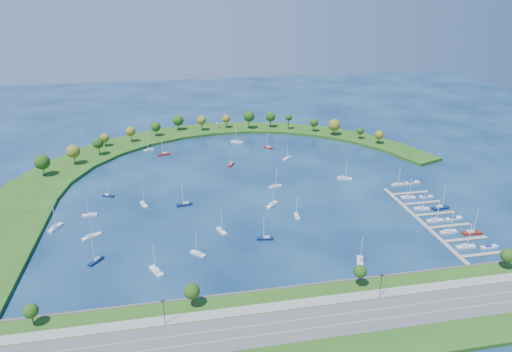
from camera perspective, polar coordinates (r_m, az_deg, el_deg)
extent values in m
plane|color=#071B43|center=(270.14, -0.84, -1.26)|extent=(700.00, 700.00, 0.00)
cube|color=#234E15|center=(167.04, 6.91, -18.31)|extent=(420.00, 42.00, 1.60)
cube|color=#474442|center=(182.93, 4.88, -13.98)|extent=(420.00, 1.20, 1.80)
cube|color=#515154|center=(166.48, 6.93, -18.08)|extent=(420.00, 16.00, 0.12)
cube|color=gray|center=(174.52, 5.82, -15.79)|extent=(420.00, 5.00, 0.12)
cube|color=silver|center=(164.66, 7.20, -18.62)|extent=(420.00, 0.15, 0.02)
cube|color=silver|center=(168.23, 6.67, -17.52)|extent=(420.00, 0.15, 0.02)
cylinder|color=#382314|center=(180.53, -26.50, -16.03)|extent=(0.56, 0.56, 4.90)
sphere|color=#254B12|center=(178.50, -26.70, -15.14)|extent=(5.20, 5.20, 5.20)
cylinder|color=#382314|center=(172.47, -8.08, -15.37)|extent=(0.56, 0.56, 5.25)
sphere|color=#254B12|center=(170.14, -8.15, -14.36)|extent=(6.00, 6.00, 6.00)
cylinder|color=#382314|center=(184.90, 12.98, -12.77)|extent=(0.56, 0.56, 5.60)
sphere|color=#254B12|center=(182.73, 13.08, -11.79)|extent=(5.20, 5.20, 5.20)
cylinder|color=#382314|center=(217.24, 29.16, -9.67)|extent=(0.56, 0.56, 4.90)
sphere|color=#254B12|center=(215.48, 29.35, -8.85)|extent=(6.00, 6.00, 6.00)
cylinder|color=black|center=(164.91, -11.58, -16.67)|extent=(0.24, 0.24, 10.00)
cylinder|color=black|center=(179.75, 15.55, -13.36)|extent=(0.24, 0.24, 10.00)
cube|color=#234E15|center=(286.43, -27.01, -2.24)|extent=(43.73, 48.72, 2.00)
cube|color=#234E15|center=(310.77, -24.27, 0.13)|extent=(50.23, 54.30, 2.00)
cube|color=#234E15|center=(332.28, -20.85, 2.08)|extent=(54.07, 56.09, 2.00)
cube|color=#234E15|center=(350.33, -16.96, 3.64)|extent=(55.20, 54.07, 2.00)
cube|color=#234E15|center=(364.46, -12.72, 4.81)|extent=(53.65, 48.47, 2.00)
cube|color=#234E15|center=(374.34, -8.25, 5.62)|extent=(49.62, 39.75, 2.00)
cube|color=#234E15|center=(379.74, -3.63, 6.06)|extent=(44.32, 29.96, 2.00)
cube|color=#234E15|center=(380.54, 1.03, 6.14)|extent=(49.49, 38.05, 2.00)
cube|color=#234E15|center=(376.72, 5.67, 5.85)|extent=(51.13, 44.12, 2.00)
cube|color=#234E15|center=(368.38, 10.21, 5.21)|extent=(49.19, 47.96, 2.00)
cube|color=#234E15|center=(355.68, 14.55, 4.19)|extent=(43.90, 49.49, 2.00)
cube|color=#234E15|center=(338.94, 18.59, 2.79)|extent=(35.67, 48.74, 2.00)
cylinder|color=#382314|center=(307.63, -25.37, 0.65)|extent=(0.56, 0.56, 7.29)
sphere|color=#254B12|center=(305.80, -25.54, 1.61)|extent=(9.43, 9.43, 9.43)
cylinder|color=#382314|center=(319.83, -22.06, 2.00)|extent=(0.56, 0.56, 7.29)
sphere|color=olive|center=(318.11, -22.20, 2.91)|extent=(8.75, 8.75, 8.75)
cylinder|color=#382314|center=(331.85, -19.31, 3.13)|extent=(0.56, 0.56, 7.31)
sphere|color=#254B12|center=(330.25, -19.43, 3.98)|extent=(7.68, 7.68, 7.68)
cylinder|color=#382314|center=(349.61, -18.60, 4.01)|extent=(0.56, 0.56, 5.15)
sphere|color=olive|center=(348.45, -18.68, 4.62)|extent=(6.72, 6.72, 6.72)
cylinder|color=#382314|center=(353.69, -15.57, 4.73)|extent=(0.56, 0.56, 6.85)
sphere|color=olive|center=(352.28, -15.66, 5.48)|extent=(7.23, 7.23, 7.23)
cylinder|color=#382314|center=(363.53, -12.56, 5.44)|extent=(0.56, 0.56, 6.03)
sphere|color=#254B12|center=(362.24, -12.62, 6.13)|extent=(7.67, 7.67, 7.67)
cylinder|color=#382314|center=(375.62, -9.81, 6.25)|extent=(0.56, 0.56, 6.39)
sphere|color=#254B12|center=(374.26, -9.86, 6.97)|extent=(8.84, 8.84, 8.84)
cylinder|color=#382314|center=(371.44, -6.89, 6.30)|extent=(0.56, 0.56, 7.26)
sphere|color=olive|center=(370.03, -6.93, 7.06)|extent=(7.36, 7.36, 7.36)
cylinder|color=#382314|center=(377.14, -3.80, 6.61)|extent=(0.56, 0.56, 6.47)
sphere|color=olive|center=(375.89, -3.82, 7.27)|extent=(6.69, 6.69, 6.69)
cylinder|color=#382314|center=(373.50, -0.89, 6.68)|extent=(0.56, 0.56, 8.86)
sphere|color=#254B12|center=(371.81, -0.90, 7.61)|extent=(9.12, 9.12, 9.12)
cylinder|color=#382314|center=(377.71, 1.84, 6.75)|extent=(0.56, 0.56, 7.49)
sphere|color=#254B12|center=(376.27, 1.86, 7.53)|extent=(8.01, 8.01, 8.01)
cylinder|color=#382314|center=(372.75, 4.15, 6.60)|extent=(0.56, 0.56, 9.01)
sphere|color=#254B12|center=(371.22, 4.17, 7.43)|extent=(5.52, 5.52, 5.52)
cylinder|color=#382314|center=(369.59, 7.36, 6.09)|extent=(0.56, 0.56, 6.04)
sphere|color=#254B12|center=(368.37, 7.39, 6.74)|extent=(6.82, 6.82, 6.82)
cylinder|color=#382314|center=(362.36, 9.86, 5.63)|extent=(0.56, 0.56, 6.42)
sphere|color=olive|center=(360.91, 9.92, 6.40)|extent=(9.44, 9.44, 9.44)
cylinder|color=#382314|center=(357.23, 13.07, 5.03)|extent=(0.56, 0.56, 5.29)
sphere|color=#254B12|center=(356.14, 13.12, 5.60)|extent=(5.56, 5.56, 5.56)
cylinder|color=#382314|center=(349.12, 15.29, 4.42)|extent=(0.56, 0.56, 5.64)
sphere|color=olive|center=(347.88, 15.36, 5.08)|extent=(6.78, 6.78, 6.78)
cylinder|color=gray|center=(376.80, -4.95, 6.35)|extent=(2.20, 2.20, 3.92)
cylinder|color=gray|center=(376.21, -4.96, 6.66)|extent=(2.60, 2.60, 0.30)
cube|color=gray|center=(244.14, 20.22, -5.46)|extent=(2.20, 82.00, 0.40)
cube|color=gray|center=(227.43, 27.00, -8.84)|extent=(22.00, 2.00, 0.40)
cylinder|color=#382314|center=(233.81, 29.17, -8.34)|extent=(0.36, 0.36, 1.60)
cube|color=gray|center=(236.29, 25.14, -7.27)|extent=(22.00, 2.00, 0.40)
cylinder|color=#382314|center=(242.44, 27.27, -6.85)|extent=(0.36, 0.36, 1.60)
cube|color=gray|center=(245.55, 23.43, -5.82)|extent=(22.00, 2.00, 0.40)
cylinder|color=#382314|center=(251.47, 25.52, -5.45)|extent=(0.36, 0.36, 1.60)
cube|color=gray|center=(255.14, 21.85, -4.46)|extent=(22.00, 2.00, 0.40)
cylinder|color=#382314|center=(260.85, 23.89, -4.14)|extent=(0.36, 0.36, 1.60)
cube|color=gray|center=(265.05, 20.39, -3.21)|extent=(22.00, 2.00, 0.40)
cylinder|color=#382314|center=(270.55, 22.39, -2.93)|extent=(0.36, 0.36, 1.60)
cube|color=gray|center=(275.24, 19.04, -2.04)|extent=(22.00, 2.00, 0.40)
cylinder|color=#382314|center=(280.53, 21.00, -1.79)|extent=(0.36, 0.36, 1.60)
cube|color=silver|center=(268.29, 2.47, -1.35)|extent=(8.08, 4.25, 0.93)
cube|color=#BBBBBF|center=(267.62, 2.33, -1.23)|extent=(3.04, 2.22, 0.65)
cylinder|color=silver|center=(266.29, 2.61, -0.20)|extent=(0.32, 0.32, 10.51)
cube|color=silver|center=(221.15, -4.41, -7.01)|extent=(4.85, 8.24, 0.96)
cube|color=#BBBBBF|center=(221.37, -4.51, -6.74)|extent=(2.43, 3.16, 0.67)
cylinder|color=silver|center=(217.80, -4.38, -5.74)|extent=(0.32, 0.32, 10.75)
cube|color=silver|center=(229.58, -20.15, -7.26)|extent=(9.02, 7.31, 1.10)
cube|color=#BBBBBF|center=(228.83, -20.39, -7.13)|extent=(3.67, 3.30, 0.77)
cylinder|color=silver|center=(226.68, -20.21, -5.72)|extent=(0.32, 0.32, 12.39)
cube|color=#0B1C45|center=(214.56, 1.15, -7.95)|extent=(8.03, 3.35, 0.93)
cube|color=#BBBBBF|center=(214.19, 1.37, -7.76)|extent=(2.93, 1.93, 0.65)
cylinder|color=silver|center=(211.66, 1.00, -6.62)|extent=(0.32, 0.32, 10.51)
cube|color=silver|center=(196.52, -12.55, -11.73)|extent=(6.38, 9.12, 1.08)
cube|color=#BBBBBF|center=(195.33, -12.45, -11.64)|extent=(3.01, 3.60, 0.75)
cylinder|color=silver|center=(193.48, -12.81, -10.02)|extent=(0.32, 0.32, 12.11)
cube|color=#0B1C45|center=(269.95, -18.24, -2.41)|extent=(7.09, 4.67, 0.83)
cube|color=#BBBBBF|center=(270.02, -18.38, -2.26)|extent=(2.77, 2.25, 0.58)
cylinder|color=silver|center=(267.63, -18.27, -1.44)|extent=(0.32, 0.32, 9.34)
cube|color=silver|center=(235.24, 5.21, -5.10)|extent=(2.66, 7.40, 0.87)
cube|color=#BBBBBF|center=(234.27, 5.24, -5.03)|extent=(1.64, 2.65, 0.61)
cylinder|color=silver|center=(233.31, 5.23, -3.88)|extent=(0.32, 0.32, 9.78)
cube|color=silver|center=(250.88, -20.38, -4.68)|extent=(7.59, 2.34, 0.90)
cube|color=#BBBBBF|center=(250.42, -20.23, -4.51)|extent=(2.68, 1.56, 0.63)
cylinder|color=silver|center=(248.60, -20.69, -3.55)|extent=(0.32, 0.32, 10.17)
cube|color=silver|center=(338.24, -13.47, 3.23)|extent=(7.40, 4.36, 0.86)
cube|color=#BBBBBF|center=(338.20, -13.37, 3.37)|extent=(2.83, 2.18, 0.60)
cylinder|color=silver|center=(336.41, -13.65, 4.06)|extent=(0.32, 0.32, 9.66)
cube|color=#0B1C45|center=(210.23, -19.66, -10.16)|extent=(6.48, 7.48, 0.93)
cube|color=#BBBBBF|center=(210.24, -19.54, -9.88)|extent=(2.87, 3.08, 0.65)
cylinder|color=silver|center=(206.96, -20.00, -8.90)|extent=(0.32, 0.32, 10.50)
cube|color=#0B1C45|center=(249.24, -9.09, -3.60)|extent=(8.88, 3.86, 1.03)
cube|color=#BBBBBF|center=(249.00, -8.90, -3.39)|extent=(3.25, 2.18, 0.72)
cylinder|color=silver|center=(246.42, -9.33, -2.31)|extent=(0.32, 0.32, 11.60)
cube|color=silver|center=(253.57, -14.06, -3.56)|extent=(4.76, 8.36, 0.97)
cube|color=#BBBBBF|center=(253.92, -14.13, -3.33)|extent=(2.41, 3.18, 0.68)
cylinder|color=silver|center=(250.49, -14.15, -2.40)|extent=(0.32, 0.32, 10.89)
cube|color=silver|center=(284.73, 11.17, -0.30)|extent=(9.19, 5.04, 1.06)
cube|color=#BBBBBF|center=(284.31, 11.00, -0.12)|extent=(3.48, 2.59, 0.74)
cylinder|color=silver|center=(282.35, 11.41, 0.91)|extent=(0.32, 0.32, 11.96)
cube|color=maroon|center=(301.73, -3.20, 1.45)|extent=(5.48, 8.11, 0.95)
cube|color=#BBBBBF|center=(302.13, -3.16, 1.65)|extent=(2.62, 3.18, 0.67)
cylinder|color=silver|center=(299.09, -3.26, 2.45)|extent=(0.32, 0.32, 10.71)
cube|color=silver|center=(346.00, -2.44, 4.32)|extent=(9.19, 6.95, 1.10)
cube|color=#BBBBBF|center=(345.37, -2.30, 4.45)|extent=(3.68, 3.20, 0.77)
cylinder|color=silver|center=(344.20, -2.57, 5.40)|extent=(0.32, 0.32, 12.40)
cube|color=silver|center=(202.61, 13.08, -10.63)|extent=(5.71, 9.42, 1.09)
cube|color=#BBBBBF|center=(202.88, 13.10, -10.27)|extent=(2.83, 3.62, 0.77)
cylinder|color=silver|center=(198.44, 13.26, -9.12)|extent=(0.32, 0.32, 12.31)
cube|color=maroon|center=(326.89, -11.63, 2.73)|extent=(9.01, 4.43, 1.04)
cube|color=#BBBBBF|center=(326.76, -11.49, 2.90)|extent=(3.36, 2.38, 0.73)
cylinder|color=silver|center=(324.66, -11.84, 3.77)|extent=(0.32, 0.32, 11.72)
cube|color=silver|center=(244.41, -24.12, -6.02)|extent=(6.18, 9.33, 1.09)
cube|color=#BBBBBF|center=(243.39, -24.29, -5.93)|extent=(2.97, 3.64, 0.76)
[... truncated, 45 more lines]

